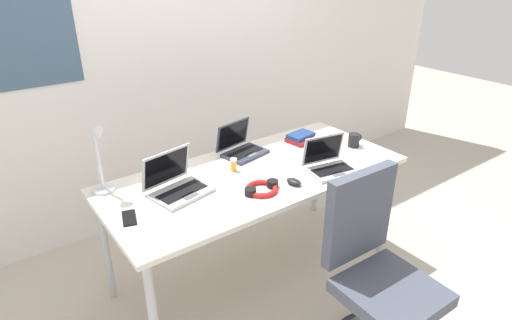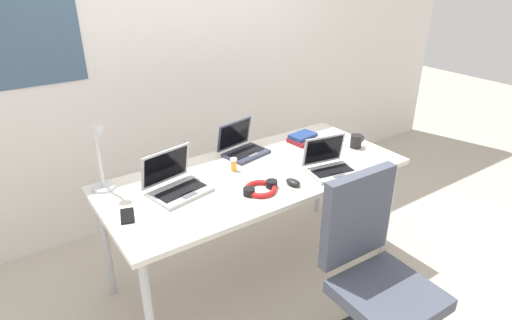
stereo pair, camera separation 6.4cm
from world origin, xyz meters
name	(u,v)px [view 2 (the right image)]	position (x,y,z in m)	size (l,w,h in m)	color
ground_plane	(256,271)	(0.00, 0.00, 0.00)	(12.00, 12.00, 0.00)	#B7AD9E
wall_back	(170,47)	(0.00, 1.10, 1.30)	(6.00, 0.13, 2.60)	silver
desk	(256,181)	(0.00, 0.00, 0.68)	(1.80, 0.80, 0.74)	silver
desk_lamp	(100,158)	(-0.80, 0.28, 0.94)	(0.12, 0.18, 0.40)	silver
laptop_mid_desk	(176,184)	(-0.48, 0.06, 0.79)	(0.35, 0.31, 0.22)	#B7BABC
laptop_back_right	(330,165)	(0.36, -0.24, 0.78)	(0.31, 0.27, 0.20)	#B7BABC
laptop_center	(243,147)	(0.08, 0.27, 0.78)	(0.31, 0.27, 0.20)	#33384C
computer_mouse	(293,182)	(0.08, -0.25, 0.76)	(0.06, 0.10, 0.03)	black
cell_phone	(127,216)	(-0.79, -0.04, 0.74)	(0.06, 0.14, 0.01)	black
headphones	(261,188)	(-0.11, -0.20, 0.76)	(0.21, 0.18, 0.04)	red
pill_bottle	(234,164)	(-0.10, 0.09, 0.78)	(0.04, 0.04, 0.08)	gold
book_stack	(303,138)	(0.52, 0.20, 0.77)	(0.20, 0.16, 0.06)	maroon
coffee_mug	(356,141)	(0.76, -0.08, 0.78)	(0.11, 0.08, 0.09)	black
office_chair	(375,288)	(0.15, -0.83, 0.40)	(0.52, 0.55, 0.97)	black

